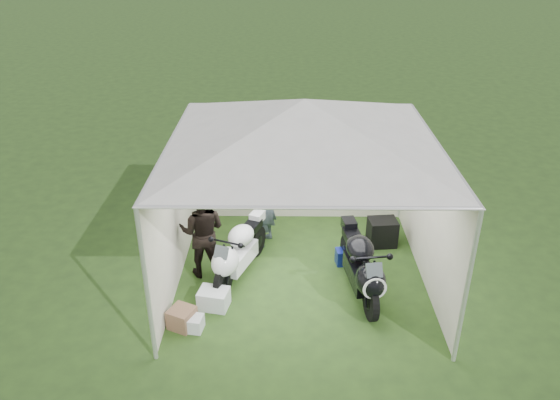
# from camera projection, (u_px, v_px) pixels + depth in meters

# --- Properties ---
(ground) EXTENTS (80.00, 80.00, 0.00)m
(ground) POSITION_uv_depth(u_px,v_px,m) (301.00, 274.00, 9.12)
(ground) COLOR #233B17
(ground) RESTS_ON ground
(canopy_tent) EXTENTS (5.66, 5.66, 3.00)m
(canopy_tent) POSITION_uv_depth(u_px,v_px,m) (304.00, 126.00, 7.98)
(canopy_tent) COLOR silver
(canopy_tent) RESTS_ON ground
(motorcycle_white) EXTENTS (0.87, 1.72, 0.88)m
(motorcycle_white) POSITION_uv_depth(u_px,v_px,m) (238.00, 251.00, 8.83)
(motorcycle_white) COLOR black
(motorcycle_white) RESTS_ON ground
(motorcycle_black) EXTENTS (0.60, 1.94, 0.96)m
(motorcycle_black) POSITION_uv_depth(u_px,v_px,m) (362.00, 266.00, 8.37)
(motorcycle_black) COLOR black
(motorcycle_black) RESTS_ON ground
(paddock_stand) EXTENTS (0.39, 0.28, 0.27)m
(paddock_stand) POSITION_uv_depth(u_px,v_px,m) (347.00, 257.00, 9.33)
(paddock_stand) COLOR #1A2CB8
(paddock_stand) RESTS_ON ground
(person_dark_jacket) EXTENTS (0.82, 0.66, 1.60)m
(person_dark_jacket) POSITION_uv_depth(u_px,v_px,m) (202.00, 231.00, 8.78)
(person_dark_jacket) COLOR black
(person_dark_jacket) RESTS_ON ground
(person_blue_jacket) EXTENTS (0.61, 0.74, 1.74)m
(person_blue_jacket) POSITION_uv_depth(u_px,v_px,m) (263.00, 200.00, 9.61)
(person_blue_jacket) COLOR slate
(person_blue_jacket) RESTS_ON ground
(equipment_box) EXTENTS (0.54, 0.45, 0.50)m
(equipment_box) POSITION_uv_depth(u_px,v_px,m) (382.00, 232.00, 9.85)
(equipment_box) COLOR black
(equipment_box) RESTS_ON ground
(crate_0) EXTENTS (0.50, 0.42, 0.30)m
(crate_0) POSITION_uv_depth(u_px,v_px,m) (214.00, 299.00, 8.27)
(crate_0) COLOR silver
(crate_0) RESTS_ON ground
(crate_1) EXTENTS (0.44, 0.44, 0.30)m
(crate_1) POSITION_uv_depth(u_px,v_px,m) (182.00, 318.00, 7.86)
(crate_1) COLOR brown
(crate_1) RESTS_ON ground
(crate_2) EXTENTS (0.33, 0.29, 0.22)m
(crate_2) POSITION_uv_depth(u_px,v_px,m) (192.00, 323.00, 7.82)
(crate_2) COLOR silver
(crate_2) RESTS_ON ground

